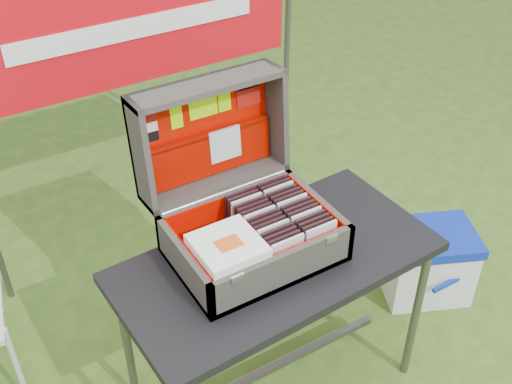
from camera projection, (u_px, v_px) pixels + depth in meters
ground at (259, 374)px, 2.97m from camera, size 80.00×80.00×0.00m
table at (275, 326)px, 2.69m from camera, size 1.27×0.68×0.78m
table_top at (276, 262)px, 2.47m from camera, size 1.27×0.68×0.04m
table_leg_fr at (415, 316)px, 2.76m from camera, size 0.04×0.04×0.74m
table_leg_bl at (127, 344)px, 2.64m from camera, size 0.04×0.04×0.74m
table_leg_br at (344, 249)px, 3.11m from camera, size 0.04×0.04×0.74m
table_brace at (274, 367)px, 2.85m from camera, size 1.09×0.03×0.03m
suitcase at (245, 185)px, 2.34m from camera, size 0.61×0.60×0.59m
suitcase_base_bottom at (254, 252)px, 2.46m from camera, size 0.61×0.44×0.02m
suitcase_base_wall_front at (284, 271)px, 2.28m from camera, size 0.61×0.02×0.16m
suitcase_base_wall_back at (227, 210)px, 2.56m from camera, size 0.61×0.02×0.16m
suitcase_base_wall_left at (184, 266)px, 2.30m from camera, size 0.02×0.44×0.16m
suitcase_base_wall_right at (317, 214)px, 2.54m from camera, size 0.02×0.44×0.16m
suitcase_liner_floor at (254, 250)px, 2.46m from camera, size 0.56×0.39×0.01m
suitcase_latch_left at (238, 279)px, 2.15m from camera, size 0.05×0.01×0.03m
suitcase_latch_right at (332, 239)px, 2.31m from camera, size 0.05×0.01×0.03m
suitcase_hinge at (225, 192)px, 2.52m from camera, size 0.55×0.02×0.02m
suitcase_lid_back at (203, 128)px, 2.52m from camera, size 0.61×0.06×0.44m
suitcase_lid_rim_far at (207, 85)px, 2.36m from camera, size 0.61×0.16×0.04m
suitcase_lid_rim_near at (215, 181)px, 2.58m from camera, size 0.61×0.16×0.04m
suitcase_lid_rim_left at (141, 157)px, 2.34m from camera, size 0.02×0.20×0.45m
suitcase_lid_rim_right at (275, 115)px, 2.59m from camera, size 0.02×0.20×0.45m
suitcase_lid_liner at (205, 130)px, 2.51m from camera, size 0.56×0.04×0.38m
suitcase_liner_wall_front at (282, 266)px, 2.28m from camera, size 0.56×0.01×0.14m
suitcase_liner_wall_back at (229, 210)px, 2.55m from camera, size 0.56×0.01×0.14m
suitcase_liner_wall_left at (188, 262)px, 2.30m from camera, size 0.01×0.39×0.14m
suitcase_liner_wall_right at (314, 212)px, 2.53m from camera, size 0.01×0.39×0.14m
suitcase_lid_pocket at (209, 154)px, 2.55m from camera, size 0.54×0.05×0.18m
suitcase_pocket_edge at (208, 136)px, 2.50m from camera, size 0.53×0.02×0.02m
suitcase_pocket_cd at (225, 144)px, 2.54m from camera, size 0.14×0.02×0.14m
lid_sticker_cc_a at (147, 108)px, 2.32m from camera, size 0.06×0.01×0.04m
lid_sticker_cc_b at (149, 118)px, 2.35m from camera, size 0.06×0.01×0.04m
lid_sticker_cc_c at (150, 128)px, 2.37m from camera, size 0.06×0.01×0.04m
lid_sticker_cc_d at (151, 137)px, 2.39m from camera, size 0.06×0.01×0.04m
lid_card_neon_tall at (176, 114)px, 2.40m from camera, size 0.05×0.01×0.12m
lid_card_neon_main at (203, 106)px, 2.45m from camera, size 0.12×0.01×0.09m
lid_card_neon_small at (224, 100)px, 2.49m from camera, size 0.05×0.01×0.09m
lid_sticker_band at (248, 93)px, 2.53m from camera, size 0.11×0.01×0.11m
lid_sticker_band_bar at (248, 86)px, 2.51m from camera, size 0.10×0.01×0.02m
cd_left_0 at (287, 256)px, 2.31m from camera, size 0.14×0.01×0.15m
cd_left_1 at (284, 252)px, 2.32m from camera, size 0.14×0.01×0.15m
cd_left_2 at (280, 248)px, 2.34m from camera, size 0.14×0.01×0.15m
cd_left_3 at (277, 245)px, 2.36m from camera, size 0.14×0.01×0.15m
cd_left_4 at (273, 241)px, 2.37m from camera, size 0.14×0.01×0.15m
cd_left_5 at (270, 237)px, 2.39m from camera, size 0.14×0.01×0.15m
cd_left_6 at (266, 234)px, 2.41m from camera, size 0.14×0.01×0.15m
cd_left_7 at (263, 230)px, 2.42m from camera, size 0.14×0.01×0.15m
cd_left_8 at (259, 227)px, 2.44m from camera, size 0.14×0.01×0.15m
cd_left_9 at (256, 223)px, 2.46m from camera, size 0.14×0.01×0.15m
cd_left_10 at (253, 220)px, 2.47m from camera, size 0.14×0.01×0.15m
cd_left_11 at (250, 217)px, 2.49m from camera, size 0.14×0.01×0.15m
cd_left_12 at (247, 213)px, 2.50m from camera, size 0.14×0.01×0.15m
cd_left_13 at (244, 210)px, 2.52m from camera, size 0.14×0.01×0.15m
cd_left_14 at (241, 207)px, 2.54m from camera, size 0.14×0.01×0.15m
cd_right_0 at (320, 242)px, 2.37m from camera, size 0.14×0.01×0.15m
cd_right_1 at (317, 238)px, 2.39m from camera, size 0.14×0.01×0.15m
cd_right_2 at (313, 235)px, 2.40m from camera, size 0.14×0.01×0.15m
cd_right_3 at (309, 231)px, 2.42m from camera, size 0.14×0.01×0.15m
cd_right_4 at (306, 228)px, 2.43m from camera, size 0.14×0.01×0.15m
cd_right_5 at (302, 224)px, 2.45m from camera, size 0.14×0.01×0.15m
cd_right_6 at (299, 221)px, 2.47m from camera, size 0.14×0.01×0.15m
cd_right_7 at (295, 218)px, 2.48m from camera, size 0.14×0.01×0.15m
cd_right_8 at (292, 214)px, 2.50m from camera, size 0.14×0.01×0.15m
cd_right_9 at (288, 211)px, 2.52m from camera, size 0.14×0.01×0.15m
cd_right_10 at (285, 208)px, 2.53m from camera, size 0.14×0.01×0.15m
cd_right_11 at (282, 205)px, 2.55m from camera, size 0.14×0.01×0.15m
cd_right_12 at (278, 202)px, 2.57m from camera, size 0.14×0.01×0.15m
cd_right_13 at (275, 198)px, 2.58m from camera, size 0.14×0.01×0.15m
cd_right_14 at (272, 195)px, 2.60m from camera, size 0.14×0.01×0.15m
songbook_0 at (228, 249)px, 2.25m from camera, size 0.23×0.23×0.00m
songbook_1 at (228, 248)px, 2.25m from camera, size 0.23×0.23×0.00m
songbook_2 at (227, 247)px, 2.24m from camera, size 0.23×0.23×0.00m
songbook_3 at (227, 246)px, 2.24m from camera, size 0.23×0.23×0.00m
songbook_4 at (227, 245)px, 2.24m from camera, size 0.23×0.23×0.00m
songbook_5 at (227, 243)px, 2.24m from camera, size 0.23×0.23×0.00m
songbook_6 at (227, 242)px, 2.23m from camera, size 0.23×0.23×0.00m
songbook_graphic at (229, 243)px, 2.22m from camera, size 0.09×0.07×0.00m
cooler at (427, 262)px, 3.29m from camera, size 0.54×0.48×0.39m
cooler_body at (426, 266)px, 3.30m from camera, size 0.51×0.46×0.33m
cooler_lid at (432, 238)px, 3.19m from camera, size 0.54×0.48×0.05m
cooler_handle at (453, 281)px, 3.16m from camera, size 0.26×0.02×0.02m
chair_leg_fr at (18, 369)px, 2.69m from camera, size 0.02×0.02×0.49m
cardboard_box at (322, 237)px, 3.48m from camera, size 0.36×0.27×0.34m
banner_post_right at (286, 73)px, 3.57m from camera, size 0.03×0.03×1.70m
banner at (135, 27)px, 2.94m from camera, size 1.60×0.02×0.55m
banner_text at (136, 28)px, 2.93m from camera, size 1.20×0.00×0.10m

